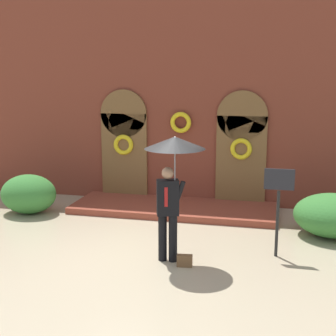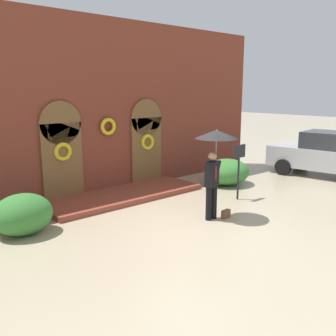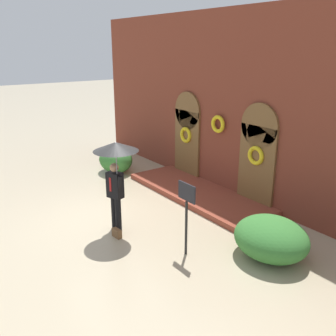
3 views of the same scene
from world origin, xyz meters
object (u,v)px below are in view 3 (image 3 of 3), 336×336
object	(u,v)px
person_with_umbrella	(116,160)
shrub_right	(271,238)
shrub_left	(116,160)
handbag	(117,233)
sign_post	(187,207)

from	to	relation	value
person_with_umbrella	shrub_right	xyz separation A→B (m)	(3.08, 2.15, -1.45)
shrub_left	handbag	bearing A→B (deg)	-28.36
person_with_umbrella	shrub_right	world-z (taller)	person_with_umbrella
sign_post	person_with_umbrella	bearing A→B (deg)	-159.80
handbag	shrub_left	distance (m)	5.11
handbag	shrub_left	xyz separation A→B (m)	(-4.49, 2.42, 0.38)
sign_post	shrub_left	size ratio (longest dim) A/B	1.22
person_with_umbrella	handbag	world-z (taller)	person_with_umbrella
person_with_umbrella	shrub_right	bearing A→B (deg)	34.93
person_with_umbrella	shrub_left	bearing A→B (deg)	152.23
sign_post	shrub_left	distance (m)	6.33
shrub_left	shrub_right	bearing A→B (deg)	-0.54
handbag	sign_post	size ratio (longest dim) A/B	0.16
shrub_right	handbag	bearing A→B (deg)	-140.14
shrub_left	shrub_right	xyz separation A→B (m)	(7.31, -0.07, -0.03)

